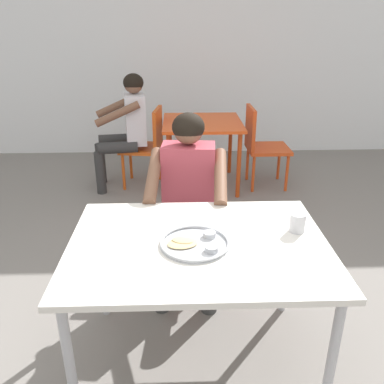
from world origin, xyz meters
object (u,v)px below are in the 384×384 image
(thali_tray, at_px, (195,243))
(chair_red_left, at_px, (148,142))
(table_foreground, at_px, (199,254))
(diner_foreground, at_px, (188,189))
(table_background_red, at_px, (202,129))
(chair_red_right, at_px, (261,142))
(drinking_cup, at_px, (298,222))
(chair_foreground, at_px, (189,205))
(patron_background, at_px, (127,122))

(thali_tray, xyz_separation_m, chair_red_left, (-0.40, 2.56, -0.26))
(thali_tray, relative_size, chair_red_left, 0.38)
(table_foreground, bearing_deg, diner_foreground, 92.70)
(thali_tray, height_order, table_background_red, thali_tray)
(chair_red_right, bearing_deg, drinking_cup, -96.94)
(chair_red_left, relative_size, chair_red_right, 0.98)
(chair_foreground, relative_size, table_background_red, 0.99)
(drinking_cup, height_order, table_background_red, drinking_cup)
(table_foreground, xyz_separation_m, chair_foreground, (-0.02, 0.93, -0.18))
(chair_red_right, height_order, patron_background, patron_background)
(drinking_cup, height_order, patron_background, patron_background)
(chair_foreground, xyz_separation_m, chair_red_left, (-0.39, 1.59, 0.00))
(table_foreground, relative_size, patron_background, 1.02)
(table_foreground, height_order, drinking_cup, drinking_cup)
(drinking_cup, xyz_separation_m, chair_red_right, (0.29, 2.38, -0.29))
(thali_tray, bearing_deg, drinking_cup, 12.79)
(diner_foreground, distance_m, chair_red_right, 1.95)
(patron_background, bearing_deg, diner_foreground, -71.68)
(table_foreground, distance_m, chair_foreground, 0.95)
(table_foreground, relative_size, thali_tray, 3.77)
(table_foreground, xyz_separation_m, table_background_red, (0.16, 2.51, -0.04))
(drinking_cup, distance_m, diner_foreground, 0.82)
(drinking_cup, distance_m, chair_foreground, 1.04)
(table_background_red, height_order, chair_red_left, chair_red_left)
(chair_red_left, relative_size, patron_background, 0.71)
(chair_foreground, distance_m, chair_red_left, 1.64)
(table_foreground, bearing_deg, chair_foreground, 91.19)
(table_foreground, distance_m, table_background_red, 2.52)
(table_foreground, height_order, thali_tray, thali_tray)
(chair_foreground, bearing_deg, diner_foreground, -93.66)
(thali_tray, distance_m, chair_red_left, 2.60)
(table_foreground, xyz_separation_m, drinking_cup, (0.50, 0.08, 0.12))
(thali_tray, xyz_separation_m, drinking_cup, (0.51, 0.12, 0.04))
(diner_foreground, height_order, table_background_red, diner_foreground)
(chair_foreground, bearing_deg, patron_background, 111.16)
(chair_foreground, xyz_separation_m, table_background_red, (0.18, 1.58, 0.14))
(table_background_red, bearing_deg, chair_red_right, -4.63)
(chair_foreground, relative_size, diner_foreground, 0.71)
(table_background_red, distance_m, chair_red_right, 0.64)
(chair_red_left, bearing_deg, patron_background, -173.07)
(diner_foreground, height_order, chair_red_left, diner_foreground)
(table_background_red, xyz_separation_m, chair_red_left, (-0.58, 0.01, -0.14))
(table_background_red, relative_size, chair_red_left, 0.99)
(table_foreground, height_order, chair_red_right, chair_red_right)
(drinking_cup, relative_size, diner_foreground, 0.08)
(diner_foreground, relative_size, chair_red_left, 1.39)
(drinking_cup, distance_m, chair_red_right, 2.42)
(diner_foreground, relative_size, chair_red_right, 1.36)
(table_background_red, distance_m, patron_background, 0.80)
(table_foreground, height_order, table_background_red, table_foreground)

